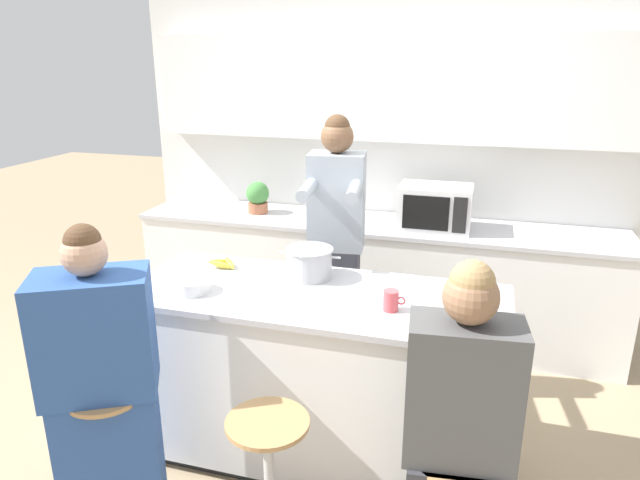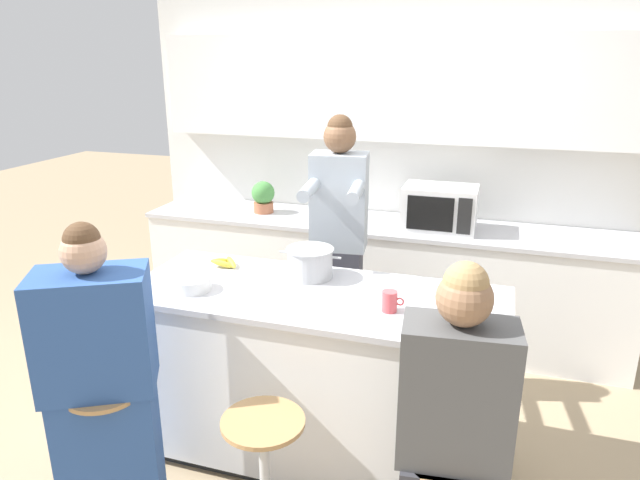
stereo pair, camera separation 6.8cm
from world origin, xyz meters
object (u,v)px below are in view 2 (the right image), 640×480
object	(u,v)px
fruit_bowl	(192,284)
bar_stool_leftmost	(112,451)
person_wrapped_blanket	(102,387)
banana_bunch	(225,262)
person_cooking	(338,259)
coffee_cup_near	(390,301)
cooking_pot	(310,263)
person_seated_near	(451,461)
microwave	(440,208)
potted_plant	(263,196)
kitchen_island	(316,375)

from	to	relation	value
fruit_bowl	bar_stool_leftmost	bearing A→B (deg)	-106.15
person_wrapped_blanket	banana_bunch	xyz separation A→B (m)	(0.18, 0.87, 0.30)
person_cooking	person_wrapped_blanket	world-z (taller)	person_cooking
coffee_cup_near	bar_stool_leftmost	bearing A→B (deg)	-152.76
person_cooking	banana_bunch	world-z (taller)	person_cooking
cooking_pot	coffee_cup_near	xyz separation A→B (m)	(0.48, -0.29, -0.03)
person_seated_near	microwave	distance (m)	2.19
microwave	potted_plant	world-z (taller)	microwave
person_cooking	fruit_bowl	xyz separation A→B (m)	(-0.53, -0.81, 0.09)
banana_bunch	microwave	distance (m)	1.63
person_seated_near	person_wrapped_blanket	bearing A→B (deg)	174.06
coffee_cup_near	person_wrapped_blanket	bearing A→B (deg)	-153.41
person_seated_near	cooking_pot	xyz separation A→B (m)	(-0.83, 0.87, 0.37)
bar_stool_leftmost	potted_plant	xyz separation A→B (m)	(-0.17, 2.18, 0.67)
person_cooking	person_seated_near	xyz separation A→B (m)	(0.81, -1.34, -0.23)
person_cooking	coffee_cup_near	size ratio (longest dim) A/B	16.87
kitchen_island	microwave	bearing A→B (deg)	73.30
potted_plant	person_wrapped_blanket	bearing A→B (deg)	-86.11
bar_stool_leftmost	microwave	xyz separation A→B (m)	(1.19, 2.14, 0.70)
person_seated_near	potted_plant	size ratio (longest dim) A/B	5.81
cooking_pot	coffee_cup_near	size ratio (longest dim) A/B	3.26
bar_stool_leftmost	cooking_pot	world-z (taller)	cooking_pot
person_cooking	potted_plant	bearing A→B (deg)	127.87
kitchen_island	potted_plant	world-z (taller)	potted_plant
banana_bunch	microwave	bearing A→B (deg)	50.95
coffee_cup_near	person_cooking	bearing A→B (deg)	121.20
person_wrapped_blanket	person_seated_near	xyz separation A→B (m)	(1.51, -0.00, -0.02)
bar_stool_leftmost	cooking_pot	xyz separation A→B (m)	(0.66, 0.87, 0.68)
cooking_pot	fruit_bowl	xyz separation A→B (m)	(-0.51, -0.34, -0.05)
kitchen_island	person_wrapped_blanket	size ratio (longest dim) A/B	1.32
person_seated_near	banana_bunch	bearing A→B (deg)	140.92
person_cooking	potted_plant	size ratio (longest dim) A/B	7.10
person_cooking	potted_plant	xyz separation A→B (m)	(-0.85, 0.84, 0.13)
person_seated_near	potted_plant	distance (m)	2.76
banana_bunch	microwave	xyz separation A→B (m)	(1.02, 1.26, 0.07)
person_wrapped_blanket	banana_bunch	world-z (taller)	person_wrapped_blanket
bar_stool_leftmost	cooking_pot	bearing A→B (deg)	52.99
kitchen_island	person_cooking	distance (m)	0.78
kitchen_island	banana_bunch	world-z (taller)	banana_bunch
coffee_cup_near	banana_bunch	world-z (taller)	coffee_cup_near
bar_stool_leftmost	microwave	distance (m)	2.54
person_wrapped_blanket	cooking_pot	bearing A→B (deg)	23.64
coffee_cup_near	microwave	world-z (taller)	microwave
potted_plant	kitchen_island	bearing A→B (deg)	-58.51
person_cooking	person_wrapped_blanket	distance (m)	1.52
banana_bunch	potted_plant	distance (m)	1.35
microwave	potted_plant	xyz separation A→B (m)	(-1.35, 0.04, -0.03)
coffee_cup_near	microwave	size ratio (longest dim) A/B	0.21
cooking_pot	microwave	xyz separation A→B (m)	(0.53, 1.26, 0.02)
kitchen_island	fruit_bowl	bearing A→B (deg)	-165.51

